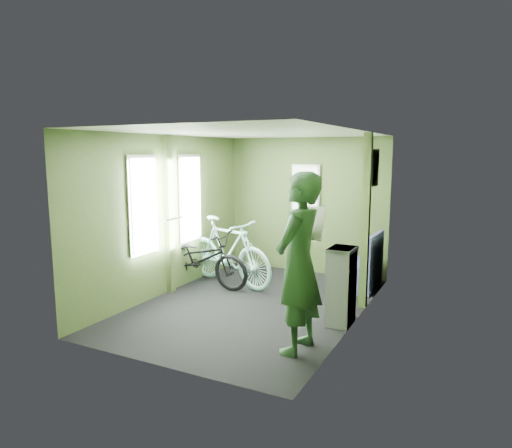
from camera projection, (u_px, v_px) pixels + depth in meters
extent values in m
plane|color=black|center=(253.00, 305.00, 6.20)|extent=(4.00, 4.00, 0.00)
cube|color=silver|center=(252.00, 133.00, 5.84)|extent=(2.80, 4.00, 0.02)
cube|color=#405527|center=(306.00, 206.00, 7.78)|extent=(2.80, 0.02, 2.30)
cube|color=#405527|center=(155.00, 250.00, 4.25)|extent=(2.80, 0.02, 2.30)
cube|color=#405527|center=(167.00, 215.00, 6.64)|extent=(0.02, 4.00, 2.30)
cube|color=#405527|center=(358.00, 229.00, 5.39)|extent=(0.02, 4.00, 2.30)
cube|color=#405527|center=(169.00, 215.00, 6.62)|extent=(0.08, 0.12, 2.30)
cube|color=silver|center=(144.00, 205.00, 6.10)|extent=(0.02, 0.56, 1.34)
cube|color=silver|center=(191.00, 198.00, 7.07)|extent=(0.02, 0.56, 1.34)
cube|color=white|center=(143.00, 165.00, 6.02)|extent=(0.00, 0.12, 0.12)
cube|color=white|center=(191.00, 164.00, 6.99)|extent=(0.00, 0.12, 0.12)
cylinder|color=silver|center=(173.00, 219.00, 6.60)|extent=(0.03, 0.40, 0.03)
cube|color=#405527|center=(365.00, 222.00, 5.95)|extent=(0.10, 0.10, 2.30)
cube|color=white|center=(375.00, 168.00, 6.09)|extent=(0.02, 0.40, 0.50)
cube|color=silver|center=(305.00, 194.00, 7.71)|extent=(0.50, 0.02, 1.00)
imported|color=black|center=(201.00, 286.00, 7.07)|extent=(1.69, 0.72, 0.93)
imported|color=#A0EADE|center=(228.00, 285.00, 7.14)|extent=(1.89, 1.09, 1.12)
imported|color=#2B4F30|center=(299.00, 263.00, 4.64)|extent=(0.49, 0.71, 1.87)
cube|color=silver|center=(311.00, 223.00, 4.84)|extent=(0.29, 0.17, 0.35)
cube|color=slate|center=(341.00, 286.00, 5.44)|extent=(0.28, 0.39, 0.94)
cube|color=navy|center=(361.00, 275.00, 6.95)|extent=(0.47, 0.82, 0.41)
cube|color=navy|center=(376.00, 249.00, 6.79)|extent=(0.08, 0.81, 0.45)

